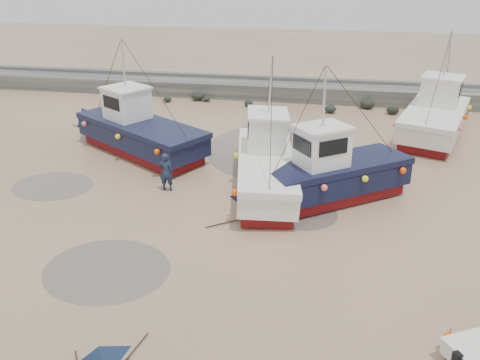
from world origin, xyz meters
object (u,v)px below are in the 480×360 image
Objects in this scene: person at (167,190)px; cabin_boat_3 at (436,115)px; cabin_boat_1 at (264,161)px; cabin_boat_0 at (134,129)px; cabin_boat_2 at (327,175)px.

cabin_boat_3 is at bearing -147.26° from person.
cabin_boat_1 is at bearing -168.50° from person.
cabin_boat_0 is 5.77m from person.
person is at bearing -124.41° from cabin_boat_3.
cabin_boat_1 is (7.85, -3.36, 0.03)m from cabin_boat_0.
cabin_boat_0 is 0.99× the size of cabin_boat_1.
person is at bearing 56.90° from cabin_boat_2.
cabin_boat_3 is (17.49, 5.66, 0.02)m from cabin_boat_0.
person is (-14.16, -10.18, -1.32)m from cabin_boat_3.
cabin_boat_1 is 4.85m from person.
cabin_boat_1 is at bearing -117.05° from cabin_boat_3.
person is at bearing -112.28° from cabin_boat_0.
cabin_boat_2 is at bearing 177.69° from person.
cabin_boat_0 is 5.56× the size of person.
cabin_boat_1 and cabin_boat_2 have the same top height.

